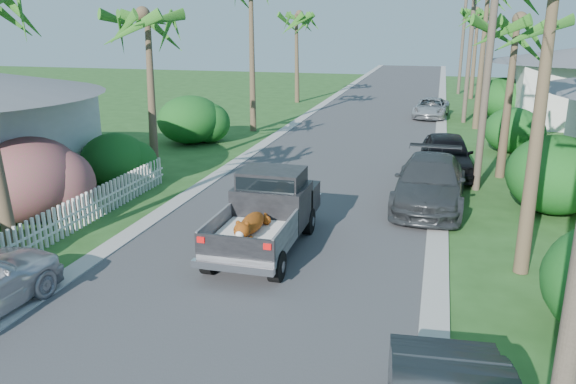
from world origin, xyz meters
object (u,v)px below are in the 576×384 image
(parked_car_rf, at_px, (446,155))
(palm_l_d, at_px, (297,15))
(palm_r_b, at_px, (517,21))
(palm_r_d, at_px, (479,11))
(parked_car_rm, at_px, (430,183))
(pickup_truck, at_px, (269,209))
(utility_pole_c, at_px, (470,45))
(palm_l_b, at_px, (146,15))
(parked_car_rd, at_px, (431,108))
(utility_pole_b, at_px, (489,62))
(utility_pole_d, at_px, (463,39))

(parked_car_rf, xyz_separation_m, palm_l_d, (-11.00, 19.00, 5.64))
(palm_r_b, xyz_separation_m, palm_r_d, (-0.10, 25.00, 0.79))
(parked_car_rm, bearing_deg, palm_r_d, 87.17)
(pickup_truck, relative_size, utility_pole_c, 0.57)
(pickup_truck, xyz_separation_m, palm_l_b, (-6.60, 5.99, 5.14))
(parked_car_rd, distance_m, palm_r_b, 15.61)
(parked_car_rm, bearing_deg, palm_r_b, 60.98)
(palm_r_b, relative_size, utility_pole_b, 0.80)
(utility_pole_c, distance_m, utility_pole_d, 15.00)
(parked_car_rf, relative_size, palm_l_d, 0.61)
(palm_l_b, relative_size, utility_pole_c, 0.82)
(parked_car_rf, distance_m, palm_l_d, 22.67)
(parked_car_rf, relative_size, utility_pole_b, 0.52)
(palm_r_d, bearing_deg, utility_pole_c, -94.29)
(pickup_truck, height_order, parked_car_rf, pickup_truck)
(parked_car_rm, distance_m, parked_car_rd, 18.73)
(parked_car_rd, bearing_deg, palm_r_d, 79.52)
(palm_r_d, xyz_separation_m, utility_pole_d, (-0.90, 3.00, -2.14))
(parked_car_rd, bearing_deg, utility_pole_c, -29.44)
(parked_car_rf, height_order, palm_l_d, palm_l_d)
(utility_pole_b, bearing_deg, parked_car_rf, 118.72)
(pickup_truck, height_order, parked_car_rm, pickup_truck)
(pickup_truck, relative_size, utility_pole_d, 0.57)
(parked_car_rf, xyz_separation_m, utility_pole_d, (1.10, 28.00, 3.80))
(pickup_truck, relative_size, palm_l_d, 0.66)
(palm_r_d, bearing_deg, palm_l_b, -115.41)
(palm_r_b, relative_size, utility_pole_c, 0.80)
(palm_l_b, distance_m, utility_pole_d, 33.42)
(utility_pole_b, bearing_deg, pickup_truck, -129.70)
(pickup_truck, bearing_deg, utility_pole_c, 75.22)
(palm_l_d, relative_size, palm_r_b, 1.07)
(pickup_truck, distance_m, parked_car_rf, 10.15)
(palm_l_b, xyz_separation_m, palm_r_d, (13.30, 28.00, 0.59))
(palm_l_b, relative_size, utility_pole_b, 0.82)
(palm_l_d, relative_size, palm_r_d, 0.96)
(palm_l_b, height_order, utility_pole_c, utility_pole_c)
(pickup_truck, height_order, palm_l_b, palm_l_b)
(parked_car_rm, relative_size, palm_r_b, 0.76)
(palm_l_d, bearing_deg, parked_car_rm, -65.87)
(parked_car_rf, bearing_deg, palm_l_b, -169.94)
(pickup_truck, relative_size, parked_car_rm, 0.93)
(parked_car_rd, relative_size, palm_l_d, 0.57)
(pickup_truck, xyz_separation_m, palm_r_b, (6.80, 8.99, 4.94))
(palm_r_b, bearing_deg, parked_car_rm, -121.13)
(palm_l_b, bearing_deg, utility_pole_c, 52.22)
(utility_pole_c, bearing_deg, pickup_truck, -104.78)
(palm_l_b, xyz_separation_m, utility_pole_d, (12.40, 31.00, -1.55))
(parked_car_rf, distance_m, parked_car_rd, 14.39)
(palm_l_d, bearing_deg, palm_r_b, -55.41)
(palm_r_b, xyz_separation_m, utility_pole_d, (-1.00, 28.00, -1.35))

